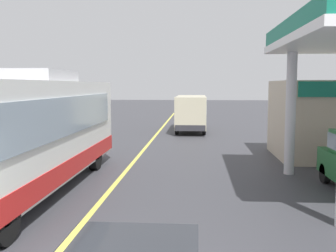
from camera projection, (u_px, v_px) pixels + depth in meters
ground at (156, 134)px, 25.83m from camera, size 120.00×120.00×0.00m
lane_divider_stripe at (147, 146)px, 20.87m from camera, size 0.16×50.00×0.01m
coach_bus_main at (29, 135)px, 11.75m from camera, size 2.60×11.04×3.69m
minibus_opposing_lane at (191, 110)px, 27.59m from camera, size 2.04×6.13×2.44m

